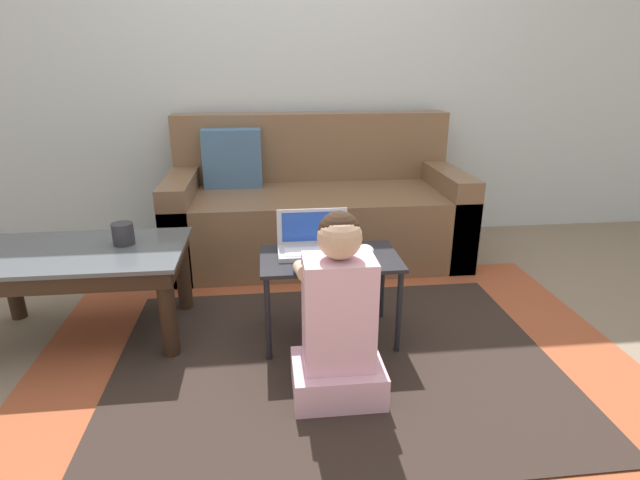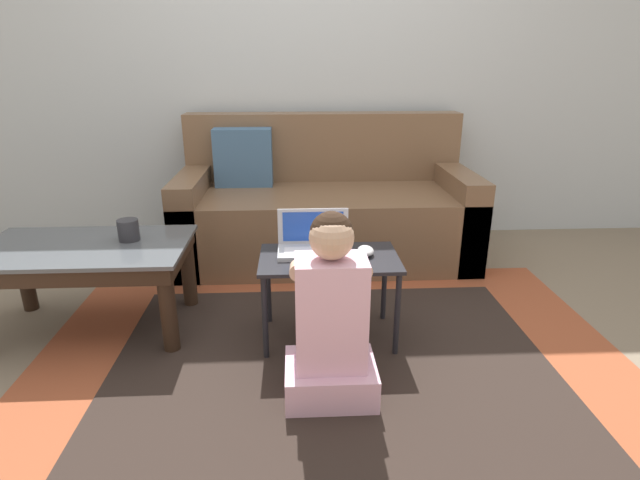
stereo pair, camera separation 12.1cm
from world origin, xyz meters
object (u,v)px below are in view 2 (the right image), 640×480
at_px(person_seated, 331,320).
at_px(laptop, 314,246).
at_px(couch, 324,210).
at_px(computer_mouse, 366,251).
at_px(laptop_desk, 329,267).
at_px(coffee_table, 85,260).
at_px(cup_on_table, 128,230).

bearing_deg(person_seated, laptop, 95.19).
relative_size(couch, computer_mouse, 17.59).
height_order(laptop_desk, computer_mouse, computer_mouse).
relative_size(laptop_desk, laptop, 1.91).
distance_m(coffee_table, laptop_desk, 1.10).
bearing_deg(person_seated, laptop_desk, 86.85).
relative_size(coffee_table, computer_mouse, 9.02).
xyz_separation_m(coffee_table, computer_mouse, (1.25, -0.13, 0.07)).
bearing_deg(laptop_desk, cup_on_table, 167.26).
distance_m(person_seated, cup_on_table, 1.08).
distance_m(coffee_table, cup_on_table, 0.23).
bearing_deg(cup_on_table, laptop_desk, -12.74).
relative_size(person_seated, cup_on_table, 7.44).
distance_m(couch, coffee_table, 1.45).
xyz_separation_m(computer_mouse, person_seated, (-0.18, -0.42, -0.10)).
distance_m(coffee_table, laptop, 1.03).
xyz_separation_m(laptop, cup_on_table, (-0.84, 0.15, 0.04)).
xyz_separation_m(laptop_desk, computer_mouse, (0.16, 0.02, 0.07)).
xyz_separation_m(couch, coffee_table, (-1.13, -0.90, 0.05)).
height_order(couch, computer_mouse, couch).
bearing_deg(computer_mouse, cup_on_table, 169.91).
distance_m(couch, laptop, 1.01).
relative_size(laptop, computer_mouse, 3.08).
relative_size(laptop_desk, computer_mouse, 5.89).
distance_m(computer_mouse, cup_on_table, 1.08).
bearing_deg(couch, person_seated, -92.52).
bearing_deg(coffee_table, laptop_desk, -7.66).
height_order(couch, laptop, couch).
relative_size(couch, cup_on_table, 18.39).
xyz_separation_m(computer_mouse, cup_on_table, (-1.06, 0.19, 0.05)).
height_order(laptop, cup_on_table, laptop).
bearing_deg(coffee_table, computer_mouse, -6.01).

